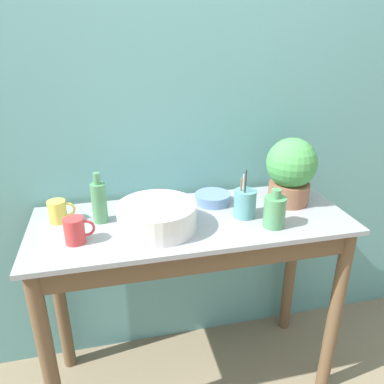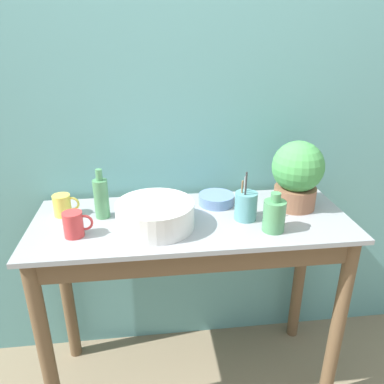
{
  "view_description": "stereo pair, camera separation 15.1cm",
  "coord_description": "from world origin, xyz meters",
  "views": [
    {
      "loc": [
        -0.32,
        -1.09,
        1.6
      ],
      "look_at": [
        0.0,
        0.26,
        1.01
      ],
      "focal_mm": 35.0,
      "sensor_mm": 36.0,
      "label": 1
    },
    {
      "loc": [
        -0.17,
        -1.12,
        1.6
      ],
      "look_at": [
        0.0,
        0.26,
        1.01
      ],
      "focal_mm": 35.0,
      "sensor_mm": 36.0,
      "label": 2
    }
  ],
  "objects": [
    {
      "name": "mug_yellow",
      "position": [
        -0.54,
        0.36,
        0.93
      ],
      "size": [
        0.11,
        0.07,
        0.09
      ],
      "color": "#E5CC4C",
      "rests_on": "counter_table"
    },
    {
      "name": "mug_red",
      "position": [
        -0.46,
        0.17,
        0.94
      ],
      "size": [
        0.11,
        0.07,
        0.1
      ],
      "color": "#C63838",
      "rests_on": "counter_table"
    },
    {
      "name": "utensil_cup",
      "position": [
        0.22,
        0.23,
        0.95
      ],
      "size": [
        0.09,
        0.09,
        0.21
      ],
      "color": "#569399",
      "rests_on": "counter_table"
    },
    {
      "name": "bottle_tall",
      "position": [
        -0.37,
        0.32,
        0.97
      ],
      "size": [
        0.06,
        0.06,
        0.21
      ],
      "color": "#4C8C59",
      "rests_on": "counter_table"
    },
    {
      "name": "bottle_short",
      "position": [
        0.3,
        0.12,
        0.95
      ],
      "size": [
        0.09,
        0.09,
        0.16
      ],
      "color": "#4C8C59",
      "rests_on": "counter_table"
    },
    {
      "name": "potted_plant",
      "position": [
        0.46,
        0.32,
        1.04
      ],
      "size": [
        0.22,
        0.22,
        0.3
      ],
      "color": "#8C5B42",
      "rests_on": "counter_table"
    },
    {
      "name": "bowl_small_blue",
      "position": [
        0.13,
        0.39,
        0.91
      ],
      "size": [
        0.16,
        0.16,
        0.05
      ],
      "color": "#6684B2",
      "rests_on": "counter_table"
    },
    {
      "name": "counter_table",
      "position": [
        0.0,
        0.24,
        0.68
      ],
      "size": [
        1.32,
        0.52,
        0.89
      ],
      "color": "brown",
      "rests_on": "ground_plane"
    },
    {
      "name": "bowl_wash_large",
      "position": [
        -0.15,
        0.21,
        0.94
      ],
      "size": [
        0.31,
        0.31,
        0.1
      ],
      "color": "silver",
      "rests_on": "counter_table"
    },
    {
      "name": "wall_back",
      "position": [
        0.0,
        0.58,
        1.2
      ],
      "size": [
        6.0,
        0.05,
        2.4
      ],
      "color": "#609E9E",
      "rests_on": "ground_plane"
    }
  ]
}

